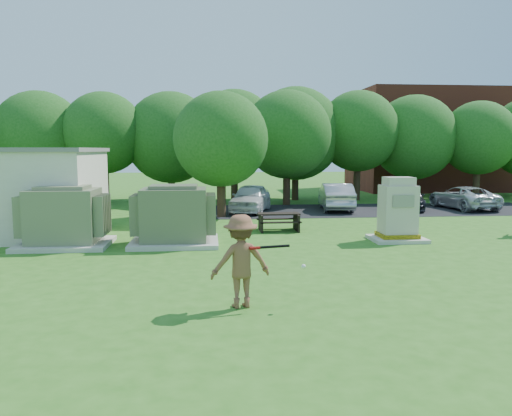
{
  "coord_description": "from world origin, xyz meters",
  "views": [
    {
      "loc": [
        -1.57,
        -12.81,
        3.28
      ],
      "look_at": [
        0.0,
        4.0,
        1.3
      ],
      "focal_mm": 35.0,
      "sensor_mm": 36.0,
      "label": 1
    }
  ],
  "objects": [
    {
      "name": "transformer_right",
      "position": [
        -2.8,
        4.5,
        0.97
      ],
      "size": [
        3.0,
        2.4,
        2.07
      ],
      "color": "beige",
      "rests_on": "ground"
    },
    {
      "name": "generator_cabinet",
      "position": [
        5.18,
        4.44,
        1.01
      ],
      "size": [
        1.89,
        1.55,
        2.31
      ],
      "color": "beige",
      "rests_on": "ground"
    },
    {
      "name": "car_silver_b",
      "position": [
        12.45,
        13.59,
        0.63
      ],
      "size": [
        2.57,
        4.72,
        1.26
      ],
      "primitive_type": "imported",
      "rotation": [
        0.0,
        0.0,
        3.25
      ],
      "color": "silver",
      "rests_on": "ground"
    },
    {
      "name": "parking_strip",
      "position": [
        7.0,
        13.5,
        0.01
      ],
      "size": [
        20.0,
        6.0,
        0.01
      ],
      "primitive_type": "cube",
      "color": "#232326",
      "rests_on": "ground"
    },
    {
      "name": "batting_equipment",
      "position": [
        -0.29,
        -2.77,
        1.21
      ],
      "size": [
        1.17,
        0.32,
        0.47
      ],
      "color": "black",
      "rests_on": "ground"
    },
    {
      "name": "car_white",
      "position": [
        0.58,
        13.39,
        0.73
      ],
      "size": [
        2.82,
        4.62,
        1.47
      ],
      "primitive_type": "imported",
      "rotation": [
        0.0,
        0.0,
        -0.27
      ],
      "color": "silver",
      "rests_on": "ground"
    },
    {
      "name": "transformer_left",
      "position": [
        -6.5,
        4.5,
        0.97
      ],
      "size": [
        3.0,
        2.4,
        2.07
      ],
      "color": "beige",
      "rests_on": "ground"
    },
    {
      "name": "picnic_table",
      "position": [
        1.21,
        7.04,
        0.45
      ],
      "size": [
        1.69,
        1.27,
        0.72
      ],
      "color": "black",
      "rests_on": "ground"
    },
    {
      "name": "batter",
      "position": [
        -0.94,
        -2.66,
        0.98
      ],
      "size": [
        1.38,
        0.95,
        1.95
      ],
      "primitive_type": "imported",
      "rotation": [
        0.0,
        0.0,
        3.34
      ],
      "color": "brown",
      "rests_on": "ground"
    },
    {
      "name": "ground",
      "position": [
        0.0,
        0.0,
        0.0
      ],
      "size": [
        120.0,
        120.0,
        0.0
      ],
      "primitive_type": "plane",
      "color": "#2D6619",
      "rests_on": "ground"
    },
    {
      "name": "tree_row",
      "position": [
        1.75,
        18.5,
        4.15
      ],
      "size": [
        41.3,
        13.3,
        7.3
      ],
      "color": "#47301E",
      "rests_on": "ground"
    },
    {
      "name": "person_by_generator",
      "position": [
        5.62,
        4.54,
        0.76
      ],
      "size": [
        0.66,
        0.56,
        1.53
      ],
      "primitive_type": "imported",
      "rotation": [
        0.0,
        0.0,
        2.74
      ],
      "color": "black",
      "rests_on": "ground"
    },
    {
      "name": "car_silver_a",
      "position": [
        5.3,
        13.77,
        0.73
      ],
      "size": [
        2.08,
        4.59,
        1.46
      ],
      "primitive_type": "imported",
      "rotation": [
        0.0,
        0.0,
        3.02
      ],
      "color": "#A2A2A6",
      "rests_on": "ground"
    },
    {
      "name": "car_dark",
      "position": [
        9.32,
        13.67,
        0.62
      ],
      "size": [
        3.14,
        4.62,
        1.24
      ],
      "primitive_type": "imported",
      "rotation": [
        0.0,
        0.0,
        -0.36
      ],
      "color": "black",
      "rests_on": "ground"
    },
    {
      "name": "brick_building",
      "position": [
        18.0,
        27.0,
        4.0
      ],
      "size": [
        15.0,
        8.0,
        8.0
      ],
      "primitive_type": "cube",
      "color": "maroon",
      "rests_on": "ground"
    }
  ]
}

